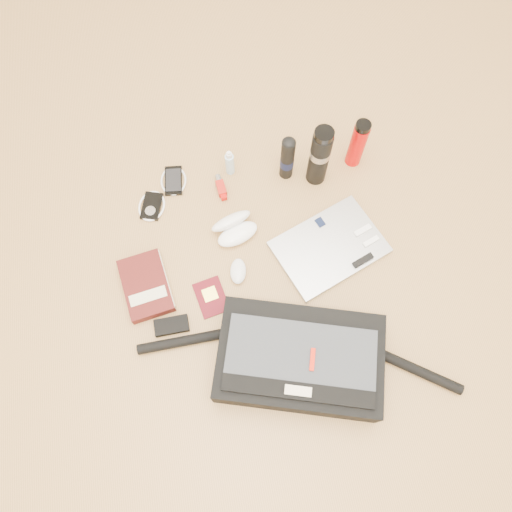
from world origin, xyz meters
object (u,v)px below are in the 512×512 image
object	(u,v)px
book	(146,286)
thermos_black	(320,156)
messenger_bag	(299,359)
thermos_red	(358,144)
laptop	(330,247)

from	to	relation	value
book	thermos_black	xyz separation A→B (m)	(0.67, 0.32, 0.12)
messenger_bag	book	size ratio (longest dim) A/B	4.10
thermos_black	thermos_red	xyz separation A→B (m)	(0.16, 0.04, -0.03)
laptop	thermos_black	distance (m)	0.32
laptop	book	size ratio (longest dim) A/B	1.76
thermos_red	laptop	bearing A→B (deg)	-117.30
messenger_bag	thermos_black	bearing A→B (deg)	89.67
messenger_bag	thermos_red	world-z (taller)	thermos_red
book	thermos_red	size ratio (longest dim) A/B	1.10
laptop	thermos_black	bearing A→B (deg)	66.23
book	laptop	bearing A→B (deg)	-5.95
book	thermos_black	distance (m)	0.75
book	thermos_red	bearing A→B (deg)	15.77
laptop	messenger_bag	bearing A→B (deg)	-138.69
messenger_bag	book	distance (m)	0.57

